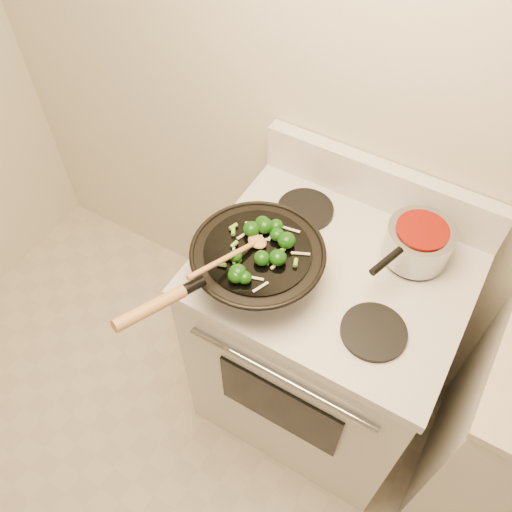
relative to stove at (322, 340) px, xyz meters
The scene contains 5 objects.
stove is the anchor object (origin of this frame).
wok 0.58m from the stove, 139.07° to the right, with size 0.37×0.60×0.20m.
stirfry 0.64m from the stove, 139.23° to the right, with size 0.24×0.25×0.04m.
wooden_spoon 0.67m from the stove, 136.83° to the right, with size 0.11×0.26×0.07m.
saucepan 0.57m from the stove, 38.97° to the left, with size 0.19×0.30×0.11m.
Camera 1 is at (0.12, 0.24, 2.20)m, focal length 38.00 mm.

